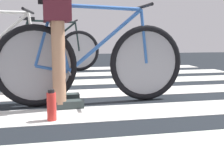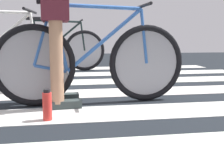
% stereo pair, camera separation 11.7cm
% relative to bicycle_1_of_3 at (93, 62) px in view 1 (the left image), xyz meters
% --- Properties ---
extents(ground, '(18.00, 14.00, 0.02)m').
position_rel_bicycle_1_of_3_xyz_m(ground, '(-0.04, 0.20, -0.40)').
color(ground, black).
extents(crosswalk_markings, '(5.47, 5.00, 0.00)m').
position_rel_bicycle_1_of_3_xyz_m(crosswalk_markings, '(-0.02, 0.41, -0.38)').
color(crosswalk_markings, beige).
rests_on(crosswalk_markings, ground).
extents(bicycle_1_of_3, '(1.74, 0.52, 0.93)m').
position_rel_bicycle_1_of_3_xyz_m(bicycle_1_of_3, '(0.00, 0.00, 0.00)').
color(bicycle_1_of_3, black).
rests_on(bicycle_1_of_3, ground).
extents(cyclist_1_of_3, '(0.33, 0.42, 1.01)m').
position_rel_bicycle_1_of_3_xyz_m(cyclist_1_of_3, '(-0.31, -0.02, 0.27)').
color(cyclist_1_of_3, '#A87A5B').
rests_on(cyclist_1_of_3, ground).
extents(bicycle_3_of_3, '(1.74, 0.52, 0.93)m').
position_rel_bicycle_1_of_3_xyz_m(bicycle_3_of_3, '(-0.46, 2.39, 0.00)').
color(bicycle_3_of_3, black).
rests_on(bicycle_3_of_3, ground).
extents(water_bottle, '(0.07, 0.07, 0.23)m').
position_rel_bicycle_1_of_3_xyz_m(water_bottle, '(-0.37, -0.47, -0.28)').
color(water_bottle, red).
rests_on(water_bottle, ground).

